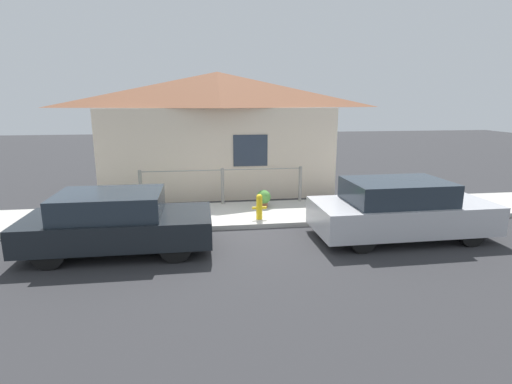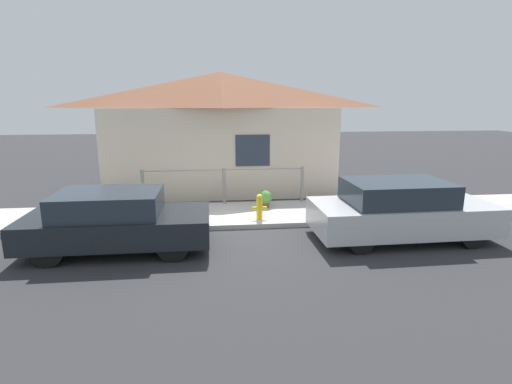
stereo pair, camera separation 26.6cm
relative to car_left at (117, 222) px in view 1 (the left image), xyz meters
The scene contains 9 objects.
ground_plane 2.77m from the car_left, 23.99° to the left, with size 60.00×60.00×0.00m, color #2D2D30.
sidewalk 3.39m from the car_left, 42.61° to the left, with size 24.00×2.33×0.13m.
house 6.23m from the car_left, 64.24° to the left, with size 8.05×2.23×4.11m.
fence 4.09m from the car_left, 53.14° to the left, with size 4.90×0.10×1.09m.
car_left is the anchor object (origin of this frame).
car_right 6.45m from the car_left, ahead, with size 4.18×1.86×1.39m.
fire_hydrant 3.66m from the car_left, 24.85° to the left, with size 0.38×0.17×0.68m.
potted_plant_near_hydrant 4.52m from the car_left, 36.64° to the left, with size 0.41×0.41×0.52m.
potted_plant_by_fence 2.44m from the car_left, 86.35° to the left, with size 0.53×0.53×0.61m.
Camera 1 is at (-0.64, -9.59, 3.23)m, focal length 28.00 mm.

